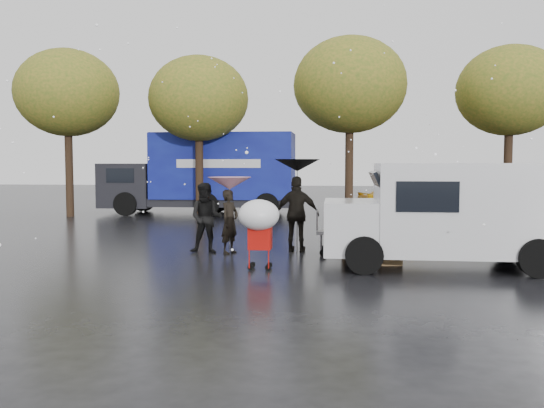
# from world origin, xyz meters

# --- Properties ---
(ground) EXTENTS (90.00, 90.00, 0.00)m
(ground) POSITION_xyz_m (0.00, 0.00, 0.00)
(ground) COLOR black
(ground) RESTS_ON ground
(person_pink) EXTENTS (0.58, 0.68, 1.56)m
(person_pink) POSITION_xyz_m (-0.60, 0.95, 0.78)
(person_pink) COLOR black
(person_pink) RESTS_ON ground
(person_middle) EXTENTS (0.88, 0.71, 1.72)m
(person_middle) POSITION_xyz_m (-1.19, 0.99, 0.86)
(person_middle) COLOR black
(person_middle) RESTS_ON ground
(person_black) EXTENTS (1.14, 0.55, 1.88)m
(person_black) POSITION_xyz_m (1.01, 1.44, 0.94)
(person_black) COLOR black
(person_black) RESTS_ON ground
(umbrella_pink) EXTENTS (1.06, 1.06, 1.87)m
(umbrella_pink) POSITION_xyz_m (-0.60, 0.95, 1.71)
(umbrella_pink) COLOR #4C4C4C
(umbrella_pink) RESTS_ON ground
(umbrella_black) EXTENTS (1.13, 1.13, 2.30)m
(umbrella_black) POSITION_xyz_m (1.01, 1.44, 2.15)
(umbrella_black) COLOR #4C4C4C
(umbrella_black) RESTS_ON ground
(vendor_cart) EXTENTS (1.52, 0.80, 1.27)m
(vendor_cart) POSITION_xyz_m (2.35, 1.08, 0.73)
(vendor_cart) COLOR slate
(vendor_cart) RESTS_ON ground
(shopping_cart) EXTENTS (0.84, 0.84, 1.46)m
(shopping_cart) POSITION_xyz_m (0.40, -1.21, 1.06)
(shopping_cart) COLOR #B9100A
(shopping_cart) RESTS_ON ground
(white_van) EXTENTS (4.91, 2.18, 2.20)m
(white_van) POSITION_xyz_m (4.34, -0.41, 1.16)
(white_van) COLOR silver
(white_van) RESTS_ON ground
(blue_truck) EXTENTS (8.30, 2.60, 3.50)m
(blue_truck) POSITION_xyz_m (-3.65, 11.71, 1.76)
(blue_truck) COLOR navy
(blue_truck) RESTS_ON ground
(box_ground_near) EXTENTS (0.51, 0.43, 0.41)m
(box_ground_near) POSITION_xyz_m (3.15, -0.18, 0.21)
(box_ground_near) COLOR brown
(box_ground_near) RESTS_ON ground
(box_ground_far) EXTENTS (0.48, 0.40, 0.33)m
(box_ground_far) POSITION_xyz_m (2.34, 0.76, 0.16)
(box_ground_far) COLOR brown
(box_ground_far) RESTS_ON ground
(yellow_taxi) EXTENTS (4.45, 2.77, 1.41)m
(yellow_taxi) POSITION_xyz_m (5.00, 11.99, 0.71)
(yellow_taxi) COLOR #DA9E0B
(yellow_taxi) RESTS_ON ground
(tree_row) EXTENTS (21.60, 4.40, 7.12)m
(tree_row) POSITION_xyz_m (-0.47, 10.00, 5.02)
(tree_row) COLOR black
(tree_row) RESTS_ON ground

